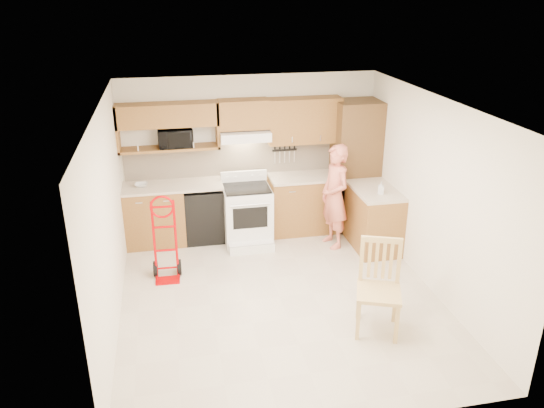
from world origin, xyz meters
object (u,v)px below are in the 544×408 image
object	(u,v)px
microwave	(175,138)
dining_chair	(379,289)
hand_truck	(165,242)
person	(335,197)
range	(248,211)

from	to	relation	value
microwave	dining_chair	xyz separation A→B (m)	(2.11, -3.00, -1.08)
microwave	hand_truck	bearing A→B (deg)	-104.22
microwave	person	size ratio (longest dim) A/B	0.32
hand_truck	person	bearing A→B (deg)	14.06
hand_truck	microwave	bearing A→B (deg)	81.18
person	hand_truck	world-z (taller)	person
microwave	range	bearing A→B (deg)	-26.24
range	microwave	bearing A→B (deg)	157.08
person	dining_chair	distance (m)	2.26
range	hand_truck	bearing A→B (deg)	-145.11
dining_chair	microwave	bearing A→B (deg)	145.77
range	dining_chair	distance (m)	2.80
microwave	range	world-z (taller)	microwave
person	dining_chair	world-z (taller)	person
hand_truck	range	bearing A→B (deg)	36.96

